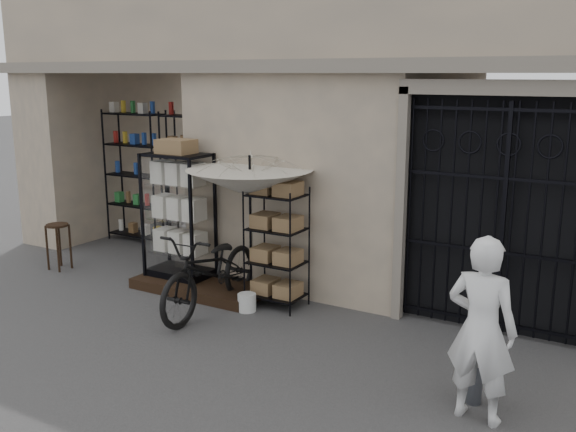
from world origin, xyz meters
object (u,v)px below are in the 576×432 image
Objects in this scene: wire_rack at (277,249)px; wooden_stool at (59,245)px; steel_bollard at (476,365)px; bicycle at (213,310)px; white_bucket at (247,302)px; display_cabinet at (179,222)px; market_umbrella at (250,176)px; shopkeeper at (475,418)px.

wire_rack reaches higher than wooden_stool.
steel_bollard reaches higher than wooden_stool.
steel_bollard is at bearing -22.17° from wire_rack.
wire_rack is at bearing 39.97° from bicycle.
white_bucket is 0.33× the size of wooden_stool.
market_umbrella is at bearing -19.31° from display_cabinet.
wooden_stool is (-2.24, -0.38, -0.59)m from display_cabinet.
shopkeeper is (3.16, -1.60, -0.81)m from wire_rack.
bicycle is (-0.22, -0.62, -1.79)m from market_umbrella.
market_umbrella reaches higher than display_cabinet.
market_umbrella is (-0.43, 0.01, 0.97)m from wire_rack.
white_bucket is 0.48m from bicycle.
white_bucket is at bearing -0.35° from wooden_stool.
market_umbrella reaches higher than wooden_stool.
display_cabinet is 1.14× the size of shopkeeper.
market_umbrella is 4.00m from steel_bollard.
display_cabinet is at bearing -179.33° from wire_rack.
bicycle is (-0.41, -0.22, -0.12)m from white_bucket.
wooden_stool is 7.25m from shopkeeper.
white_bucket reaches higher than shopkeeper.
market_umbrella is at bearing 67.76° from bicycle.
display_cabinet is 2.65× the size of wooden_stool.
display_cabinet is 2.35m from wooden_stool.
display_cabinet is 5.24m from shopkeeper.
white_bucket is at bearing -120.49° from wire_rack.
white_bucket is at bearing -15.06° from shopkeeper.
wire_rack reaches higher than white_bucket.
white_bucket is 0.32× the size of steel_bollard.
wire_rack is 1.07m from market_umbrella.
display_cabinet reaches higher than wooden_stool.
wire_rack is at bearing -19.70° from display_cabinet.
display_cabinet is at bearing 179.93° from market_umbrella.
shopkeeper is at bearing -24.13° from market_umbrella.
wire_rack is at bearing -1.65° from market_umbrella.
wooden_stool is at bearing -173.61° from wire_rack.
wire_rack is (1.72, -0.01, -0.17)m from display_cabinet.
shopkeeper is at bearing -71.98° from steel_bollard.
bicycle is at bearing -10.04° from shopkeeper.
bicycle is at bearing -151.97° from white_bucket.
wire_rack is at bearing 5.26° from wooden_stool.
wire_rack is at bearing 156.69° from steel_bollard.
bicycle is at bearing -4.17° from wooden_stool.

